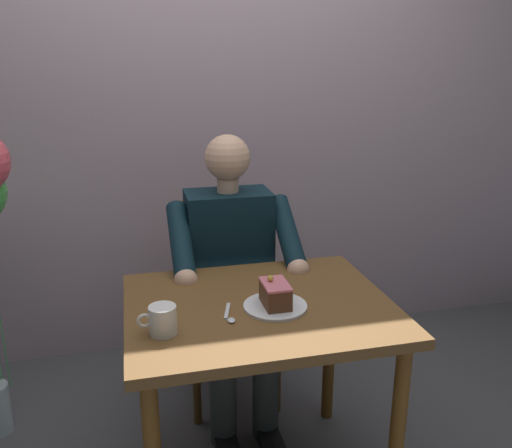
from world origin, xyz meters
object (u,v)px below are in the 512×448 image
object	(u,v)px
dining_table	(259,330)
dessert_spoon	(229,316)
seated_person	(233,276)
chair	(226,289)
coffee_cup	(162,319)
cake_slice	(275,294)

from	to	relation	value
dining_table	dessert_spoon	distance (m)	0.18
seated_person	dessert_spoon	bearing A→B (deg)	77.83
chair	coffee_cup	world-z (taller)	chair
seated_person	coffee_cup	size ratio (longest dim) A/B	10.46
dining_table	dessert_spoon	xyz separation A→B (m)	(0.12, 0.08, 0.11)
chair	dessert_spoon	bearing A→B (deg)	80.73
dining_table	dessert_spoon	bearing A→B (deg)	32.83
chair	cake_slice	xyz separation A→B (m)	(-0.04, 0.69, 0.28)
dining_table	dessert_spoon	size ratio (longest dim) A/B	6.28
dining_table	dessert_spoon	world-z (taller)	dessert_spoon
dessert_spoon	seated_person	bearing A→B (deg)	-102.17
dining_table	coffee_cup	size ratio (longest dim) A/B	7.56
chair	seated_person	bearing A→B (deg)	90.00
seated_person	cake_slice	world-z (taller)	seated_person
coffee_cup	cake_slice	bearing A→B (deg)	-166.83
dining_table	cake_slice	world-z (taller)	cake_slice
dining_table	chair	xyz separation A→B (m)	(0.00, -0.64, -0.13)
chair	seated_person	world-z (taller)	seated_person
cake_slice	dessert_spoon	world-z (taller)	cake_slice
chair	coffee_cup	xyz separation A→B (m)	(0.33, 0.78, 0.28)
cake_slice	dessert_spoon	distance (m)	0.17
dining_table	seated_person	bearing A→B (deg)	-90.00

